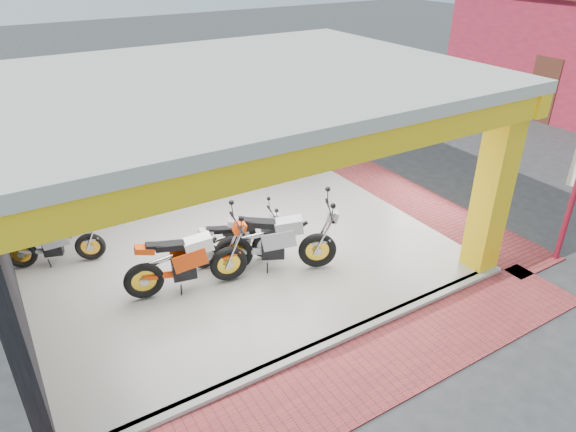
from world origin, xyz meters
name	(u,v)px	position (x,y,z in m)	size (l,w,h in m)	color
ground	(295,310)	(0.00, 0.00, 0.00)	(80.00, 80.00, 0.00)	#2D2D30
showroom_floor	(242,255)	(0.00, 2.00, 0.05)	(8.00, 6.00, 0.10)	beige
showroom_ceiling	(234,79)	(0.00, 2.00, 3.60)	(8.40, 6.40, 0.20)	beige
back_wall	(179,132)	(0.00, 5.10, 1.75)	(8.20, 0.20, 3.50)	black
corner_column	(493,187)	(3.75, -0.75, 1.75)	(0.50, 0.50, 3.50)	yellow
header_beam_front	(338,149)	(0.00, -1.00, 3.30)	(8.40, 0.30, 0.40)	yellow
header_beam_right	(407,69)	(4.00, 2.00, 3.30)	(0.30, 6.40, 0.40)	yellow
floor_kerb	(329,343)	(0.00, -1.02, 0.05)	(8.00, 0.20, 0.10)	beige
paver_front	(360,376)	(0.00, -1.80, 0.01)	(9.00, 1.40, 0.03)	#973132
paver_right	(417,201)	(4.80, 2.00, 0.01)	(1.40, 7.00, 0.03)	#973132
signpost	(574,194)	(5.36, -1.36, 1.46)	(0.17, 0.35, 2.66)	maroon
moto_hero	(228,248)	(-0.63, 1.26, 0.81)	(2.33, 0.86, 1.42)	#E33D09
moto_row_a	(318,234)	(0.99, 0.78, 0.84)	(2.44, 0.90, 1.49)	#ACAEB4
moto_row_b	(265,233)	(0.32, 1.60, 0.67)	(1.88, 0.70, 1.15)	#B3B6BC
moto_row_c	(88,234)	(-2.63, 3.31, 0.69)	(1.94, 0.72, 1.18)	#97999E
moto_row_d	(66,209)	(-2.80, 4.50, 0.76)	(2.16, 0.80, 1.32)	black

